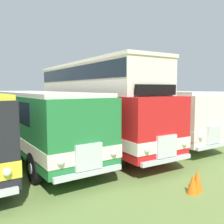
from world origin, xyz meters
TOP-DOWN VIEW (x-y plane):
  - ground_plane at (0.00, 0.00)m, footprint 200.00×200.00m
  - bus_fourth_in_row at (1.60, -0.08)m, footprint 2.94×10.69m
  - bus_fifth_in_row at (4.81, 0.02)m, footprint 2.67×11.15m
  - bus_sixth_in_row at (8.01, -0.14)m, footprint 2.77×9.96m
  - cone_near_end at (4.40, -7.13)m, footprint 0.36×0.36m
  - cone_mid_row at (4.67, -7.06)m, footprint 0.36×0.36m

SIDE VIEW (x-z plane):
  - ground_plane at x=0.00m, z-range 0.00..0.00m
  - cone_near_end at x=4.40m, z-range 0.00..0.62m
  - cone_mid_row at x=4.67m, z-range 0.00..0.68m
  - bus_sixth_in_row at x=8.01m, z-range 0.26..3.25m
  - bus_fourth_in_row at x=1.60m, z-range 0.26..3.25m
  - bus_fifth_in_row at x=4.81m, z-range 0.23..4.72m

